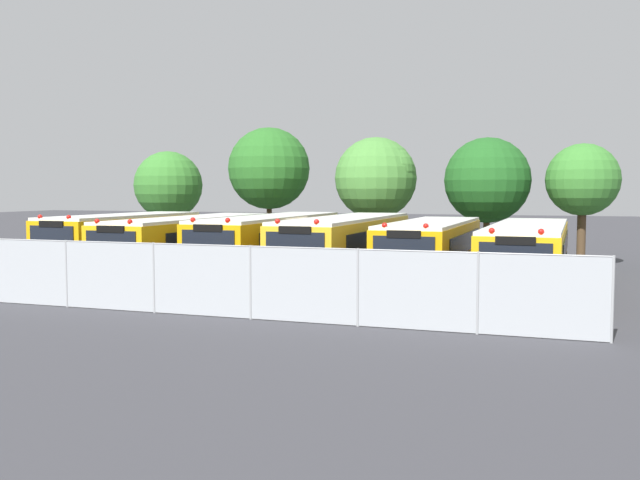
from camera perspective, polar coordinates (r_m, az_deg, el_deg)
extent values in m
plane|color=#38383D|center=(27.99, -1.01, -3.24)|extent=(160.00, 160.00, 0.00)
cube|color=#EAA80C|center=(31.65, -15.89, -0.03)|extent=(2.49, 9.21, 2.07)
cube|color=white|center=(31.59, -15.93, 1.95)|extent=(2.44, 9.03, 0.12)
cube|color=black|center=(28.05, -21.36, -2.42)|extent=(2.49, 0.17, 0.36)
cube|color=black|center=(27.99, -21.36, 0.09)|extent=(2.00, 0.07, 0.99)
cube|color=black|center=(31.18, -13.72, 0.56)|extent=(0.08, 7.17, 0.75)
cube|color=black|center=(32.60, -17.38, 0.64)|extent=(0.08, 7.17, 0.75)
cube|color=black|center=(31.68, -15.88, -0.78)|extent=(2.52, 9.30, 0.10)
sphere|color=red|center=(27.64, -20.12, 1.79)|extent=(0.18, 0.18, 0.18)
sphere|color=red|center=(28.51, -22.20, 1.79)|extent=(0.18, 0.18, 0.18)
cube|color=black|center=(27.95, -21.40, 1.24)|extent=(1.10, 0.09, 0.24)
cylinder|color=black|center=(28.52, -17.78, -2.29)|extent=(0.29, 1.00, 1.00)
cylinder|color=black|center=(29.87, -21.09, -2.09)|extent=(0.29, 1.00, 1.00)
cylinder|color=black|center=(33.47, -11.59, -1.26)|extent=(0.29, 1.00, 1.00)
cylinder|color=black|center=(34.62, -14.65, -1.14)|extent=(0.29, 1.00, 1.00)
cube|color=yellow|center=(29.88, -10.58, -0.25)|extent=(2.58, 11.46, 2.00)
cube|color=white|center=(29.82, -10.60, 1.78)|extent=(2.52, 11.23, 0.12)
cube|color=black|center=(25.07, -16.96, -3.06)|extent=(2.50, 0.19, 0.36)
cube|color=black|center=(25.00, -16.95, -0.36)|extent=(2.01, 0.08, 0.96)
cube|color=black|center=(29.54, -8.19, 0.35)|extent=(0.14, 8.92, 0.72)
cube|color=black|center=(30.73, -12.35, 0.44)|extent=(0.14, 8.92, 0.72)
cube|color=black|center=(29.91, -10.57, -1.01)|extent=(2.60, 11.58, 0.10)
sphere|color=red|center=(24.71, -15.49, 1.47)|extent=(0.18, 0.18, 0.18)
sphere|color=red|center=(25.48, -18.00, 1.50)|extent=(0.18, 0.18, 0.18)
cube|color=black|center=(24.95, -16.99, 0.87)|extent=(1.10, 0.09, 0.24)
cylinder|color=black|center=(25.70, -13.09, -2.88)|extent=(0.29, 1.00, 1.00)
cylinder|color=black|center=(26.89, -17.04, -2.65)|extent=(0.29, 1.00, 1.00)
cylinder|color=black|center=(32.97, -5.62, -1.28)|extent=(0.29, 1.00, 1.00)
cylinder|color=black|center=(33.90, -8.97, -1.16)|extent=(0.29, 1.00, 1.00)
cube|color=#EAA80C|center=(28.59, -3.99, -0.30)|extent=(2.52, 11.36, 2.08)
cube|color=white|center=(28.53, -4.00, 1.90)|extent=(2.47, 11.13, 0.12)
cube|color=black|center=(23.50, -9.29, -3.40)|extent=(2.43, 0.19, 0.36)
cube|color=black|center=(23.41, -9.26, -0.39)|extent=(1.95, 0.08, 1.00)
cube|color=black|center=(28.41, -1.51, 0.35)|extent=(0.15, 8.84, 0.75)
cube|color=black|center=(29.32, -5.96, 0.45)|extent=(0.15, 8.84, 0.75)
cube|color=black|center=(28.62, -3.99, -1.13)|extent=(2.55, 11.47, 0.10)
sphere|color=red|center=(23.22, -7.66, 1.63)|extent=(0.18, 0.18, 0.18)
sphere|color=red|center=(23.82, -10.49, 1.66)|extent=(0.18, 0.18, 0.18)
cube|color=black|center=(23.37, -9.29, 0.99)|extent=(1.07, 0.09, 0.24)
cylinder|color=black|center=(24.36, -5.49, -3.17)|extent=(0.29, 1.00, 1.00)
cylinder|color=black|center=(25.28, -9.86, -2.95)|extent=(0.29, 1.00, 1.00)
cylinder|color=black|center=(31.93, 0.39, -1.43)|extent=(0.29, 1.00, 1.00)
cylinder|color=black|center=(32.63, -3.13, -1.32)|extent=(0.29, 1.00, 1.00)
cube|color=yellow|center=(27.30, 2.29, -0.50)|extent=(2.55, 11.31, 2.08)
cube|color=white|center=(27.23, 2.30, 1.81)|extent=(2.50, 11.08, 0.12)
cube|color=black|center=(22.03, -2.13, -3.85)|extent=(2.49, 0.18, 0.36)
cube|color=black|center=(21.94, -2.09, -0.64)|extent=(2.00, 0.08, 1.00)
cube|color=black|center=(27.22, 4.98, 0.18)|extent=(0.12, 8.80, 0.75)
cube|color=black|center=(27.95, 0.04, 0.29)|extent=(0.12, 8.80, 0.75)
cube|color=black|center=(27.33, 2.29, -1.37)|extent=(2.58, 11.42, 0.10)
sphere|color=red|center=(21.81, -0.29, 1.51)|extent=(0.18, 0.18, 0.18)
sphere|color=red|center=(22.30, -3.54, 1.56)|extent=(0.18, 0.18, 0.18)
cube|color=black|center=(21.89, -2.10, 0.84)|extent=(1.10, 0.09, 0.24)
cylinder|color=black|center=(23.04, 1.73, -3.57)|extent=(0.29, 1.00, 1.00)
cylinder|color=black|center=(23.79, -3.25, -3.33)|extent=(0.29, 1.00, 1.00)
cylinder|color=black|center=(30.79, 6.33, -1.66)|extent=(0.29, 1.00, 1.00)
cylinder|color=black|center=(31.35, 2.48, -1.54)|extent=(0.29, 1.00, 1.00)
cube|color=#EAA80C|center=(26.33, 9.26, -0.84)|extent=(2.58, 9.43, 1.97)
cube|color=white|center=(26.26, 9.28, 1.43)|extent=(2.53, 9.24, 0.12)
cube|color=black|center=(21.78, 6.89, -3.96)|extent=(2.46, 0.20, 0.36)
cube|color=black|center=(21.70, 6.94, -0.92)|extent=(1.98, 0.10, 0.94)
cube|color=black|center=(26.40, 12.00, -0.18)|extent=(0.17, 7.32, 0.71)
cube|color=black|center=(26.85, 6.81, -0.05)|extent=(0.17, 7.32, 0.71)
cube|color=black|center=(26.37, 9.25, -1.69)|extent=(2.61, 9.53, 0.10)
sphere|color=red|center=(21.68, 8.77, 1.15)|extent=(0.18, 0.18, 0.18)
sphere|color=red|center=(21.97, 5.38, 1.22)|extent=(0.18, 0.18, 0.18)
cube|color=black|center=(21.65, 6.95, 0.47)|extent=(1.09, 0.10, 0.24)
cylinder|color=black|center=(23.01, 10.31, -3.65)|extent=(0.30, 1.00, 1.00)
cylinder|color=black|center=(23.46, 5.16, -3.45)|extent=(0.30, 1.00, 1.00)
cylinder|color=black|center=(29.09, 12.37, -2.07)|extent=(0.30, 1.00, 1.00)
cylinder|color=black|center=(29.44, 8.25, -1.94)|extent=(0.30, 1.00, 1.00)
cube|color=yellow|center=(26.04, 16.90, -1.08)|extent=(2.80, 11.46, 1.91)
cube|color=white|center=(25.97, 16.94, 1.15)|extent=(2.74, 11.23, 0.12)
cube|color=black|center=(20.41, 15.80, -4.63)|extent=(2.53, 0.23, 0.36)
cube|color=black|center=(20.33, 15.87, -1.49)|extent=(2.04, 0.12, 0.92)
cube|color=black|center=(26.26, 19.70, -0.43)|extent=(0.29, 8.88, 0.69)
cube|color=black|center=(26.42, 14.22, -0.29)|extent=(0.29, 8.88, 0.69)
cube|color=black|center=(26.07, 16.88, -1.92)|extent=(2.83, 11.57, 0.10)
sphere|color=red|center=(20.39, 17.86, 0.66)|extent=(0.18, 0.18, 0.18)
sphere|color=red|center=(20.50, 14.05, 0.75)|extent=(0.18, 0.18, 0.18)
cube|color=black|center=(20.27, 15.90, -0.06)|extent=(1.12, 0.11, 0.24)
cylinder|color=black|center=(21.81, 19.01, -4.23)|extent=(0.31, 1.01, 1.00)
cylinder|color=black|center=(21.98, 13.25, -4.05)|extent=(0.31, 1.01, 1.00)
cylinder|color=black|center=(29.95, 19.45, -2.03)|extent=(0.31, 1.01, 1.00)
cylinder|color=black|center=(30.07, 15.25, -1.92)|extent=(0.31, 1.01, 1.00)
cylinder|color=#4C3823|center=(42.41, -12.41, 0.78)|extent=(0.37, 0.37, 2.40)
sphere|color=#387A2D|center=(42.35, -12.47, 4.46)|extent=(4.07, 4.07, 4.07)
sphere|color=#387A2D|center=(42.05, -12.11, 4.19)|extent=(2.25, 2.25, 2.25)
cylinder|color=#4C3823|center=(39.18, -4.23, 1.12)|extent=(0.30, 0.30, 3.11)
sphere|color=#286623|center=(39.15, -4.25, 5.94)|extent=(4.62, 4.62, 4.62)
sphere|color=#286623|center=(38.99, -3.95, 6.60)|extent=(3.24, 3.24, 3.24)
cylinder|color=#4C3823|center=(36.54, 4.61, 0.53)|extent=(0.47, 0.47, 2.63)
sphere|color=#478438|center=(36.48, 4.64, 5.13)|extent=(4.32, 4.32, 4.32)
sphere|color=#478438|center=(36.12, 5.67, 5.68)|extent=(2.80, 2.80, 2.80)
cylinder|color=#4C3823|center=(35.29, 13.62, 0.21)|extent=(0.32, 0.32, 2.51)
sphere|color=#1E561E|center=(35.22, 13.70, 4.84)|extent=(4.25, 4.25, 4.25)
sphere|color=#1E561E|center=(35.19, 14.01, 5.26)|extent=(2.62, 2.62, 2.62)
cylinder|color=#4C3823|center=(34.76, 20.84, 0.26)|extent=(0.40, 0.40, 2.83)
sphere|color=#387A2D|center=(34.69, 20.96, 4.70)|extent=(3.40, 3.40, 3.40)
sphere|color=#387A2D|center=(35.07, 21.20, 4.47)|extent=(2.32, 2.32, 2.32)
cylinder|color=#9EA0A3|center=(22.48, -20.27, -2.64)|extent=(0.07, 0.07, 2.07)
cylinder|color=#9EA0A3|center=(20.67, -13.60, -3.07)|extent=(0.07, 0.07, 2.07)
cylinder|color=#9EA0A3|center=(19.19, -5.78, -3.52)|extent=(0.07, 0.07, 2.07)
cylinder|color=#9EA0A3|center=(18.13, 3.16, -3.95)|extent=(0.07, 0.07, 2.07)
cylinder|color=#9EA0A3|center=(17.55, 12.95, -4.32)|extent=(0.07, 0.07, 2.07)
cylinder|color=#9EA0A3|center=(17.51, 23.10, -4.56)|extent=(0.07, 0.07, 2.07)
cube|color=#ADB2B7|center=(19.89, -9.84, -3.29)|extent=(21.65, 0.02, 2.03)
cylinder|color=#9EA0A3|center=(19.78, -9.87, -0.40)|extent=(21.65, 0.04, 0.04)
cone|color=#EA5914|center=(25.85, -24.88, -3.50)|extent=(0.50, 0.50, 0.65)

